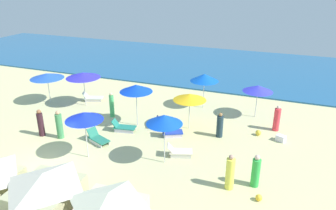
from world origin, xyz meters
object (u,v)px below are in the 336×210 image
beachgoer_5 (112,105)px  beach_ball_2 (259,198)px  umbrella_1 (84,116)px  beachgoer_0 (230,173)px  lounge_chair_2_0 (123,127)px  umbrella_5 (190,97)px  cooler_box_1 (281,138)px  beachgoer_3 (277,119)px  cabana_3 (48,204)px  lounge_chair_4_0 (92,98)px  lounge_chair_5_1 (165,125)px  beach_ball_0 (258,133)px  lounge_chair_1_0 (98,138)px  beachgoer_6 (59,125)px  umbrella_7 (164,119)px  beachgoer_2 (256,172)px  lounge_chair_7_0 (179,151)px  lounge_chair_5_0 (171,132)px  umbrella_0 (204,78)px  umbrella_3 (258,88)px  umbrella_4 (83,75)px  beachgoer_1 (41,123)px  umbrella_2 (136,88)px  beachgoer_4 (220,126)px  umbrella_6 (47,76)px

beachgoer_5 → beach_ball_2: 11.60m
umbrella_1 → beachgoer_0: size_ratio=1.49×
lounge_chair_2_0 → umbrella_5: (3.63, 1.81, 1.83)m
cooler_box_1 → beachgoer_3: bearing=-49.4°
cabana_3 → lounge_chair_4_0: bearing=114.7°
beach_ball_2 → beachgoer_3: bearing=88.6°
lounge_chair_5_1 → beach_ball_2: bearing=-143.2°
lounge_chair_4_0 → beach_ball_0: (12.41, -1.24, -0.09)m
lounge_chair_1_0 → lounge_chair_2_0: (0.66, 1.80, 0.01)m
lounge_chair_2_0 → beachgoer_6: beachgoer_6 is taller
umbrella_7 → beachgoer_2: (4.54, -0.34, -1.68)m
umbrella_5 → lounge_chair_7_0: 3.83m
umbrella_5 → lounge_chair_5_0: (-0.70, -1.36, -1.85)m
lounge_chair_4_0 → umbrella_0: bearing=-97.5°
umbrella_7 → beachgoer_5: umbrella_7 is taller
cabana_3 → lounge_chair_7_0: bearing=67.0°
umbrella_3 → cooler_box_1: umbrella_3 is taller
umbrella_3 → beachgoer_6: umbrella_3 is taller
lounge_chair_1_0 → umbrella_7: umbrella_7 is taller
lounge_chair_5_1 → lounge_chair_5_0: bearing=-155.2°
umbrella_4 → beachgoer_1: (0.32, -4.96, -1.52)m
lounge_chair_2_0 → umbrella_4: umbrella_4 is taller
cabana_3 → umbrella_5: cabana_3 is taller
cabana_3 → umbrella_2: umbrella_2 is taller
lounge_chair_4_0 → beachgoer_4: size_ratio=1.05×
beachgoer_0 → beachgoer_4: (-1.52, 4.74, -0.10)m
beachgoer_0 → beachgoer_2: 1.21m
umbrella_7 → cooler_box_1: umbrella_7 is taller
lounge_chair_5_0 → beach_ball_0: size_ratio=4.34×
lounge_chair_2_0 → lounge_chair_4_0: size_ratio=0.95×
umbrella_3 → beach_ball_0: (0.52, -2.68, -1.85)m
cooler_box_1 → umbrella_3: bearing=-33.6°
umbrella_4 → cabana_3: bearing=-61.1°
beachgoer_5 → beach_ball_0: bearing=1.2°
umbrella_5 → umbrella_0: bearing=91.3°
lounge_chair_5_1 → umbrella_7: umbrella_7 is taller
beach_ball_0 → cooler_box_1: (1.30, -0.26, 0.01)m
umbrella_2 → umbrella_5: (3.20, 0.74, -0.39)m
umbrella_0 → umbrella_7: umbrella_7 is taller
lounge_chair_2_0 → beachgoer_6: (-3.03, -2.09, 0.53)m
umbrella_6 → beachgoer_5: bearing=-5.8°
umbrella_2 → umbrella_3: size_ratio=1.22×
umbrella_2 → cooler_box_1: umbrella_2 is taller
beachgoer_0 → beachgoer_6: 10.26m
beachgoer_0 → beachgoer_4: beachgoer_0 is taller
beachgoer_3 → cooler_box_1: beachgoer_3 is taller
umbrella_6 → umbrella_2: bearing=-8.5°
lounge_chair_1_0 → lounge_chair_2_0: size_ratio=1.02×
lounge_chair_5_1 → umbrella_5: bearing=-83.1°
lounge_chair_1_0 → umbrella_4: (-3.90, 4.50, 2.04)m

